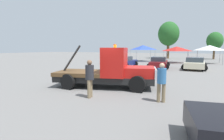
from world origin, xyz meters
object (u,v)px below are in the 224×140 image
at_px(parked_car_navy, 125,62).
at_px(tree_center, 169,34).
at_px(canopy_tent_white, 210,48).
at_px(person_near_truck, 162,80).
at_px(parked_car_maroon, 159,63).
at_px(canopy_tent_blue, 143,48).
at_px(tree_left, 215,41).
at_px(canopy_tent_red, 177,49).
at_px(tow_truck, 111,71).
at_px(parked_car_cream, 195,63).
at_px(person_at_hood, 90,76).

relative_size(parked_car_navy, tree_center, 0.52).
bearing_deg(canopy_tent_white, parked_car_navy, -133.75).
bearing_deg(person_near_truck, parked_car_navy, 12.32).
relative_size(person_near_truck, parked_car_maroon, 0.37).
distance_m(canopy_tent_blue, tree_left, 17.33).
distance_m(parked_car_maroon, tree_center, 21.50).
xyz_separation_m(canopy_tent_red, canopy_tent_white, (4.63, 0.58, 0.15)).
height_order(tow_truck, parked_car_maroon, tow_truck).
distance_m(person_near_truck, tree_left, 36.01).
bearing_deg(parked_car_cream, person_at_hood, 164.50).
bearing_deg(parked_car_navy, canopy_tent_white, -39.60).
height_order(person_near_truck, parked_car_cream, person_near_truck).
height_order(tree_left, tree_center, tree_center).
bearing_deg(parked_car_maroon, canopy_tent_red, -12.18).
relative_size(tow_truck, canopy_tent_red, 1.80).
distance_m(parked_car_maroon, canopy_tent_blue, 11.28).
bearing_deg(parked_car_cream, parked_car_maroon, 102.55).
bearing_deg(canopy_tent_white, person_at_hood, -105.20).
xyz_separation_m(person_near_truck, person_at_hood, (-3.16, -0.70, 0.05)).
bearing_deg(canopy_tent_white, person_near_truck, -98.06).
bearing_deg(parked_car_maroon, tow_truck, 170.73).
height_order(person_at_hood, canopy_tent_white, canopy_tent_white).
relative_size(person_near_truck, tree_left, 0.30).
bearing_deg(person_at_hood, person_near_truck, 1.84).
xyz_separation_m(parked_car_navy, tree_left, (11.52, 22.97, 3.22)).
relative_size(parked_car_cream, tree_left, 0.85).
height_order(tow_truck, parked_car_navy, tow_truck).
bearing_deg(canopy_tent_red, canopy_tent_blue, 170.14).
distance_m(parked_car_maroon, canopy_tent_red, 9.31).
bearing_deg(canopy_tent_red, parked_car_cream, -72.19).
height_order(parked_car_navy, canopy_tent_blue, canopy_tent_blue).
distance_m(person_near_truck, parked_car_navy, 14.19).
relative_size(parked_car_cream, canopy_tent_white, 1.50).
bearing_deg(canopy_tent_red, parked_car_navy, -118.14).
xyz_separation_m(parked_car_navy, canopy_tent_white, (9.79, 10.23, 1.74)).
height_order(canopy_tent_red, canopy_tent_white, canopy_tent_white).
distance_m(tree_left, tree_center, 9.52).
xyz_separation_m(person_near_truck, tree_center, (-4.29, 33.99, 4.56)).
relative_size(person_near_truck, person_at_hood, 0.95).
bearing_deg(person_near_truck, canopy_tent_white, -23.29).
bearing_deg(parked_car_navy, person_at_hood, -161.50).
xyz_separation_m(person_near_truck, canopy_tent_red, (-1.40, 22.23, 1.25)).
xyz_separation_m(canopy_tent_blue, canopy_tent_white, (10.38, -0.42, -0.07)).
bearing_deg(tow_truck, canopy_tent_blue, 85.52).
relative_size(parked_car_navy, canopy_tent_blue, 1.19).
xyz_separation_m(tow_truck, person_at_hood, (0.10, -2.46, 0.05)).
bearing_deg(tree_center, person_near_truck, -82.81).
relative_size(person_at_hood, parked_car_maroon, 0.39).
xyz_separation_m(parked_car_cream, tree_center, (-5.58, 20.12, 4.89)).
xyz_separation_m(parked_car_cream, tree_left, (3.67, 21.69, 3.21)).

